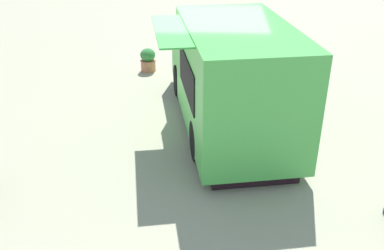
# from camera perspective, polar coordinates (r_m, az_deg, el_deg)

# --- Properties ---
(ground_plane) EXTENTS (40.00, 40.00, 0.00)m
(ground_plane) POSITION_cam_1_polar(r_m,az_deg,el_deg) (10.05, 1.52, 0.42)
(ground_plane) COLOR #ACAC8C
(food_truck) EXTENTS (5.84, 3.19, 2.44)m
(food_truck) POSITION_cam_1_polar(r_m,az_deg,el_deg) (9.48, 4.89, 6.29)
(food_truck) COLOR #4FC250
(food_truck) RESTS_ON ground_plane
(planter_flowering_near) EXTENTS (0.46, 0.46, 0.69)m
(planter_flowering_near) POSITION_cam_1_polar(r_m,az_deg,el_deg) (13.16, -5.80, 8.51)
(planter_flowering_near) COLOR #BA7450
(planter_flowering_near) RESTS_ON ground_plane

